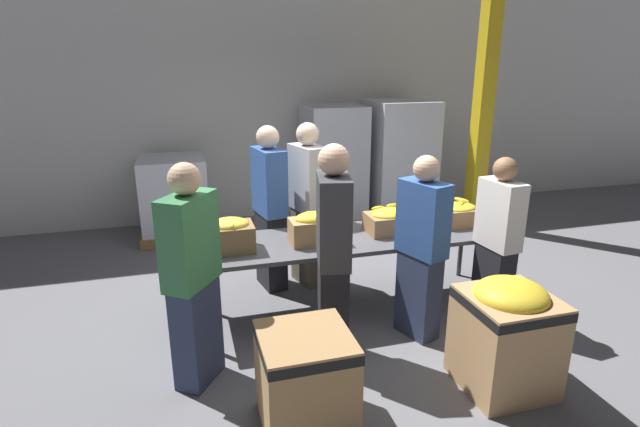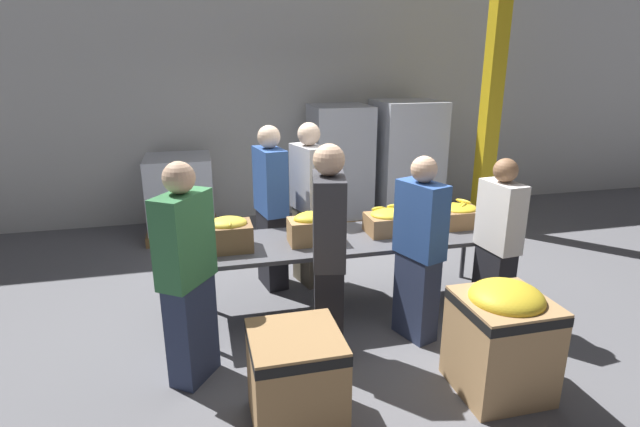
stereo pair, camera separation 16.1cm
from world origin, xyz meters
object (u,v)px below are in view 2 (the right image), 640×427
volunteer_2 (309,206)px  volunteer_4 (271,209)px  volunteer_0 (419,251)px  pallet_stack_1 (181,197)px  banana_box_1 (313,227)px  donation_bin_0 (296,377)px  donation_bin_1 (502,335)px  volunteer_3 (497,245)px  support_pillar (493,87)px  banana_box_3 (459,215)px  volunteer_1 (328,258)px  volunteer_5 (187,277)px  banana_box_2 (389,221)px  sorting_table (350,241)px  pallet_stack_2 (339,166)px  banana_box_0 (228,233)px  pallet_stack_0 (405,162)px

volunteer_2 → volunteer_4: bearing=-108.4°
volunteer_0 → volunteer_4: bearing=18.9°
pallet_stack_1 → banana_box_1: bearing=-64.9°
banana_box_1 → donation_bin_0: bearing=-107.7°
donation_bin_1 → donation_bin_0: bearing=-180.0°
volunteer_3 → donation_bin_0: bearing=107.9°
volunteer_3 → support_pillar: size_ratio=0.39×
banana_box_3 → banana_box_1: bearing=-175.8°
volunteer_1 → volunteer_5: 1.08m
volunteer_4 → volunteer_3: bearing=43.9°
volunteer_2 → banana_box_2: bearing=28.5°
sorting_table → donation_bin_1: 1.67m
volunteer_0 → donation_bin_1: (0.28, -0.85, -0.35)m
banana_box_3 → donation_bin_0: size_ratio=0.61×
volunteer_1 → pallet_stack_2: bearing=-5.1°
volunteer_1 → volunteer_2: volunteer_1 is taller
volunteer_2 → banana_box_3: bearing=50.7°
banana_box_2 → pallet_stack_1: pallet_stack_1 is taller
volunteer_3 → volunteer_4: bearing=48.7°
volunteer_3 → donation_bin_0: size_ratio=2.30×
banana_box_1 → support_pillar: (2.98, 1.98, 1.10)m
banana_box_3 → volunteer_2: 1.55m
volunteer_1 → volunteer_5: size_ratio=1.04×
sorting_table → volunteer_2: (-0.25, 0.68, 0.17)m
banana_box_0 → pallet_stack_2: size_ratio=0.24×
donation_bin_1 → pallet_stack_0: size_ratio=0.48×
banana_box_1 → volunteer_0: bearing=-36.7°
banana_box_3 → volunteer_3: volunteer_3 is taller
banana_box_3 → volunteer_0: size_ratio=0.25×
banana_box_2 → banana_box_3: banana_box_2 is taller
volunteer_1 → donation_bin_0: size_ratio=2.62×
banana_box_3 → pallet_stack_2: (-0.52, 2.59, -0.00)m
support_pillar → pallet_stack_0: 1.60m
sorting_table → banana_box_2: 0.43m
sorting_table → donation_bin_0: bearing=-119.2°
volunteer_5 → banana_box_2: bearing=-32.2°
volunteer_5 → donation_bin_0: 1.08m
banana_box_3 → volunteer_3: (0.02, -0.66, -0.08)m
volunteer_0 → volunteer_1: volunteer_1 is taller
donation_bin_0 → pallet_stack_0: pallet_stack_0 is taller
donation_bin_0 → volunteer_2: bearing=74.8°
banana_box_0 → sorting_table: bearing=2.1°
donation_bin_1 → pallet_stack_2: pallet_stack_2 is taller
volunteer_0 → volunteer_5: (-1.91, -0.15, 0.04)m
volunteer_4 → pallet_stack_2: bearing=135.4°
banana_box_2 → sorting_table: bearing=-177.4°
sorting_table → banana_box_0: size_ratio=7.27×
banana_box_3 → volunteer_4: (-1.83, 0.65, 0.00)m
volunteer_2 → donation_bin_1: volunteer_2 is taller
banana_box_3 → volunteer_1: bearing=-152.5°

